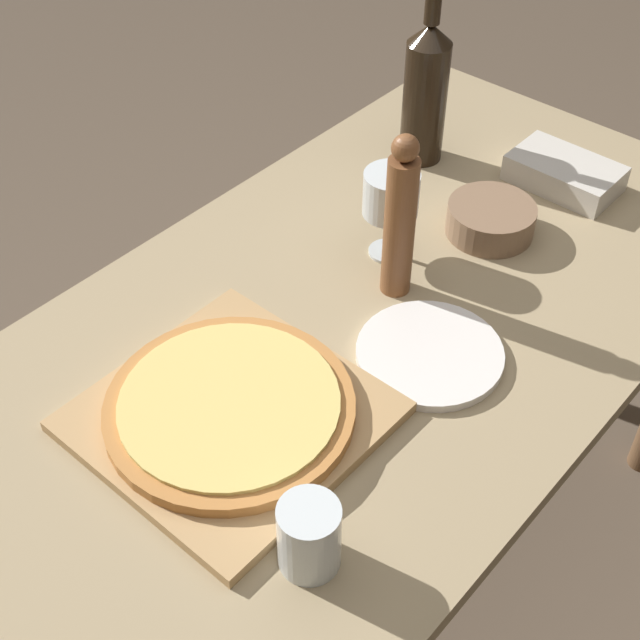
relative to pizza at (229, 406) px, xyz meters
name	(u,v)px	position (x,y,z in m)	size (l,w,h in m)	color
ground_plane	(333,593)	(0.00, 0.22, -0.77)	(12.00, 12.00, 0.00)	brown
dining_table	(337,379)	(0.00, 0.22, -0.13)	(0.76, 1.57, 0.75)	#9E8966
cutting_board	(230,416)	(0.00, 0.00, -0.02)	(0.35, 0.35, 0.02)	tan
pizza	(229,406)	(0.00, 0.00, 0.00)	(0.33, 0.33, 0.02)	#BC7A3D
wine_bottle	(425,91)	(-0.19, 0.69, 0.11)	(0.08, 0.08, 0.32)	black
pepper_mill	(403,221)	(0.01, 0.36, 0.10)	(0.05, 0.05, 0.27)	brown
wine_glass	(391,196)	(-0.06, 0.42, 0.08)	(0.09, 0.09, 0.15)	silver
small_bowl	(491,219)	(0.03, 0.58, 0.00)	(0.15, 0.15, 0.05)	#84664C
drinking_tumbler	(309,536)	(0.22, -0.09, 0.02)	(0.07, 0.07, 0.10)	silver
dinner_plate	(430,354)	(0.13, 0.27, -0.02)	(0.21, 0.21, 0.01)	white
food_container	(564,173)	(0.06, 0.78, -0.01)	(0.19, 0.12, 0.05)	beige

